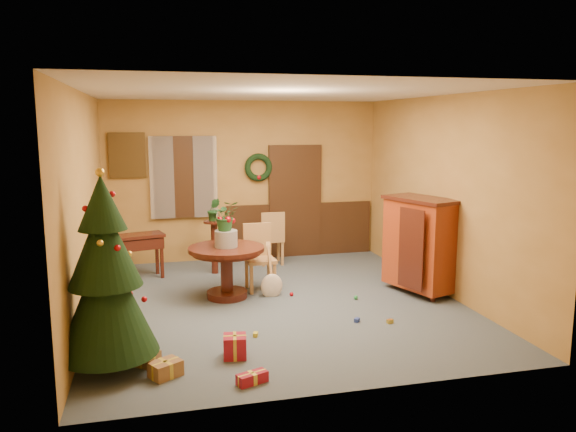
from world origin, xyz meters
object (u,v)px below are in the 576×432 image
object	(u,v)px
writing_desk	(138,245)
dining_table	(227,262)
chair_near	(259,254)
sideboard	(420,242)
christmas_tree	(106,277)

from	to	relation	value
writing_desk	dining_table	bearing A→B (deg)	-46.95
dining_table	chair_near	bearing A→B (deg)	31.38
writing_desk	sideboard	bearing A→B (deg)	-23.62
chair_near	dining_table	bearing A→B (deg)	-148.62
chair_near	writing_desk	distance (m)	2.07
writing_desk	sideboard	size ratio (longest dim) A/B	0.63
chair_near	writing_desk	bearing A→B (deg)	150.40
christmas_tree	writing_desk	distance (m)	3.50
dining_table	chair_near	xyz separation A→B (m)	(0.54, 0.33, 0.01)
chair_near	sideboard	size ratio (longest dim) A/B	0.70
chair_near	sideboard	distance (m)	2.41
dining_table	christmas_tree	size ratio (longest dim) A/B	0.53
writing_desk	sideboard	distance (m)	4.45
writing_desk	sideboard	world-z (taller)	sideboard
chair_near	christmas_tree	bearing A→B (deg)	-129.71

